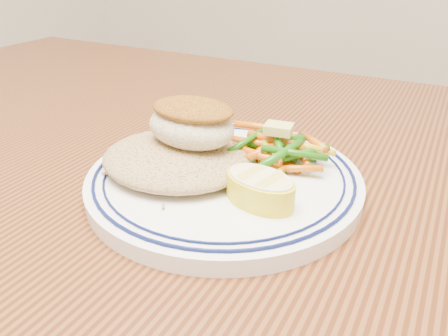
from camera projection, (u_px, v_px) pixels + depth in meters
dining_table at (247, 273)px, 0.45m from camera, size 1.50×0.90×0.75m
plate at (224, 178)px, 0.40m from camera, size 0.25×0.25×0.02m
rice_pilaf at (176, 155)px, 0.40m from camera, size 0.14×0.12×0.03m
fish_fillet at (191, 122)px, 0.40m from camera, size 0.09×0.07×0.04m
vegetable_pile at (279, 149)px, 0.42m from camera, size 0.11×0.10×0.03m
butter_pat at (279, 129)px, 0.41m from camera, size 0.03×0.02×0.01m
lemon_wedge at (260, 187)px, 0.35m from camera, size 0.07×0.07×0.02m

